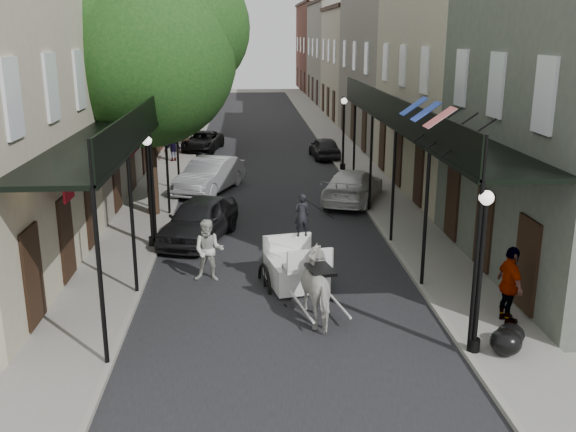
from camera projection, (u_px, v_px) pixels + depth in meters
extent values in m
plane|color=gray|center=(286.00, 322.00, 16.09)|extent=(140.00, 140.00, 0.00)
cube|color=black|center=(263.00, 165.00, 35.28)|extent=(8.00, 90.00, 0.01)
cube|color=gray|center=(172.00, 165.00, 34.96)|extent=(2.20, 90.00, 0.12)
cube|color=gray|center=(353.00, 163.00, 35.58)|extent=(2.20, 90.00, 0.12)
cube|color=#AFA68C|center=(130.00, 60.00, 42.90)|extent=(5.00, 80.00, 10.50)
cube|color=slate|center=(384.00, 60.00, 43.97)|extent=(5.00, 80.00, 10.50)
cube|color=black|center=(123.00, 126.00, 21.40)|extent=(2.20, 18.00, 0.12)
cube|color=black|center=(154.00, 111.00, 21.33)|extent=(0.06, 18.00, 1.00)
cylinder|color=black|center=(100.00, 276.00, 13.34)|extent=(0.10, 0.10, 4.00)
cylinder|color=black|center=(153.00, 187.00, 21.02)|extent=(0.10, 0.10, 4.00)
cylinder|color=black|center=(177.00, 146.00, 28.70)|extent=(0.10, 0.10, 4.00)
cube|color=black|center=(418.00, 124.00, 22.02)|extent=(2.20, 18.00, 0.12)
cube|color=black|center=(389.00, 109.00, 21.82)|extent=(0.06, 18.00, 1.00)
cylinder|color=black|center=(476.00, 267.00, 13.84)|extent=(0.10, 0.10, 4.00)
cylinder|color=black|center=(393.00, 184.00, 21.52)|extent=(0.10, 0.10, 4.00)
cylinder|color=black|center=(354.00, 144.00, 29.19)|extent=(0.10, 0.10, 4.00)
cylinder|color=#382619|center=(150.00, 143.00, 24.60)|extent=(0.44, 0.44, 5.60)
sphere|color=#154014|center=(145.00, 55.00, 23.70)|extent=(6.80, 6.80, 6.80)
sphere|color=#154014|center=(182.00, 27.00, 24.09)|extent=(5.10, 5.10, 5.10)
cylinder|color=#382619|center=(184.00, 109.00, 38.11)|extent=(0.44, 0.44, 5.04)
sphere|color=#154014|center=(182.00, 58.00, 37.30)|extent=(6.00, 6.00, 6.00)
sphere|color=#154014|center=(202.00, 42.00, 37.71)|extent=(4.50, 4.50, 4.50)
cylinder|color=black|center=(474.00, 345.00, 14.36)|extent=(0.28, 0.28, 0.30)
cylinder|color=black|center=(479.00, 280.00, 13.93)|extent=(0.12, 0.12, 3.40)
sphere|color=white|center=(486.00, 198.00, 13.42)|extent=(0.32, 0.32, 0.32)
cylinder|color=black|center=(153.00, 241.00, 21.52)|extent=(0.28, 0.28, 0.30)
cylinder|color=black|center=(150.00, 196.00, 21.10)|extent=(0.12, 0.12, 3.40)
sphere|color=white|center=(147.00, 141.00, 20.59)|extent=(0.32, 0.32, 0.32)
cylinder|color=black|center=(343.00, 167.00, 33.55)|extent=(0.28, 0.28, 0.30)
cylinder|color=black|center=(343.00, 137.00, 33.12)|extent=(0.12, 0.12, 3.40)
sphere|color=white|center=(344.00, 101.00, 32.61)|extent=(0.32, 0.32, 0.32)
imported|color=beige|center=(322.00, 288.00, 16.03)|extent=(1.34, 2.20, 1.73)
torus|color=black|center=(260.00, 259.00, 18.68)|extent=(0.37, 1.34, 1.35)
torus|color=black|center=(316.00, 254.00, 19.13)|extent=(0.37, 1.34, 1.35)
torus|color=black|center=(280.00, 287.00, 17.46)|extent=(0.22, 0.70, 0.70)
torus|color=black|center=(325.00, 282.00, 17.80)|extent=(0.22, 0.70, 0.70)
cube|color=white|center=(290.00, 244.00, 18.58)|extent=(1.83, 2.15, 0.73)
cube|color=white|center=(302.00, 238.00, 17.42)|extent=(1.35, 0.83, 0.13)
cube|color=white|center=(305.00, 230.00, 17.09)|extent=(1.25, 0.36, 0.52)
imported|color=black|center=(302.00, 215.00, 17.24)|extent=(0.48, 0.37, 1.18)
imported|color=beige|center=(209.00, 250.00, 18.59)|extent=(0.96, 0.79, 1.84)
imported|color=gray|center=(173.00, 147.00, 35.63)|extent=(1.19, 1.08, 1.61)
imported|color=gray|center=(510.00, 285.00, 15.59)|extent=(0.56, 1.17, 1.94)
imported|color=black|center=(199.00, 220.00, 22.28)|extent=(2.99, 4.74, 1.50)
imported|color=#A4A4A9|center=(210.00, 175.00, 29.15)|extent=(3.25, 4.95, 1.54)
imported|color=black|center=(203.00, 141.00, 39.41)|extent=(2.67, 4.51, 1.18)
imported|color=silver|center=(353.00, 186.00, 27.39)|extent=(3.57, 5.21, 1.40)
imported|color=black|center=(325.00, 148.00, 37.05)|extent=(1.66, 3.70, 1.23)
ellipsoid|color=black|center=(506.00, 342.00, 14.16)|extent=(0.70, 0.70, 0.60)
ellipsoid|color=black|center=(511.00, 335.00, 14.63)|extent=(0.62, 0.62, 0.49)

